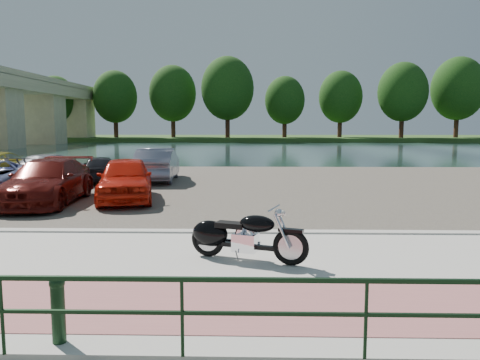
# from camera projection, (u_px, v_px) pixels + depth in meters

# --- Properties ---
(ground) EXTENTS (200.00, 200.00, 0.00)m
(ground) POSITION_uv_depth(u_px,v_px,m) (213.00, 260.00, 9.15)
(ground) COLOR #595447
(ground) RESTS_ON ground
(promenade) EXTENTS (60.00, 6.00, 0.10)m
(promenade) POSITION_uv_depth(u_px,v_px,m) (208.00, 274.00, 8.15)
(promenade) COLOR beige
(promenade) RESTS_ON ground
(pink_path) EXTENTS (60.00, 2.00, 0.01)m
(pink_path) POSITION_uv_depth(u_px,v_px,m) (198.00, 304.00, 6.65)
(pink_path) COLOR #A05A5D
(pink_path) RESTS_ON promenade
(kerb) EXTENTS (60.00, 0.30, 0.14)m
(kerb) POSITION_uv_depth(u_px,v_px,m) (220.00, 233.00, 11.13)
(kerb) COLOR beige
(kerb) RESTS_ON ground
(parking_lot) EXTENTS (60.00, 18.00, 0.04)m
(parking_lot) POSITION_uv_depth(u_px,v_px,m) (234.00, 186.00, 20.07)
(parking_lot) COLOR #403B33
(parking_lot) RESTS_ON ground
(river) EXTENTS (120.00, 40.00, 0.00)m
(river) POSITION_uv_depth(u_px,v_px,m) (244.00, 150.00, 48.86)
(river) COLOR #1A2F2D
(river) RESTS_ON ground
(far_bank) EXTENTS (120.00, 24.00, 0.60)m
(far_bank) POSITION_uv_depth(u_px,v_px,m) (247.00, 138.00, 80.59)
(far_bank) COLOR #244318
(far_bank) RESTS_ON ground
(railing) EXTENTS (24.04, 0.05, 0.90)m
(railing) POSITION_uv_depth(u_px,v_px,m) (182.00, 296.00, 5.09)
(railing) COLOR black
(railing) RESTS_ON promenade
(bollards) EXTENTS (10.68, 0.18, 0.81)m
(bollards) POSITION_uv_depth(u_px,v_px,m) (44.00, 306.00, 5.45)
(bollards) COLOR black
(bollards) RESTS_ON promenade
(far_trees) EXTENTS (70.25, 10.68, 12.52)m
(far_trees) POSITION_uv_depth(u_px,v_px,m) (275.00, 93.00, 73.47)
(far_trees) COLOR #3A1F15
(far_trees) RESTS_ON far_bank
(motorcycle) EXTENTS (2.25, 1.06, 1.05)m
(motorcycle) POSITION_uv_depth(u_px,v_px,m) (237.00, 236.00, 8.82)
(motorcycle) COLOR black
(motorcycle) RESTS_ON promenade
(car_3) EXTENTS (2.38, 5.15, 1.46)m
(car_3) POSITION_uv_depth(u_px,v_px,m) (47.00, 182.00, 15.44)
(car_3) COLOR #59110C
(car_3) RESTS_ON parking_lot
(car_4) EXTENTS (2.66, 4.68, 1.50)m
(car_4) POSITION_uv_depth(u_px,v_px,m) (125.00, 179.00, 16.05)
(car_4) COLOR red
(car_4) RESTS_ON parking_lot
(car_7) EXTENTS (2.85, 4.57, 1.23)m
(car_7) POSITION_uv_depth(u_px,v_px,m) (52.00, 167.00, 22.00)
(car_7) COLOR gray
(car_7) RESTS_ON parking_lot
(car_8) EXTENTS (2.35, 3.85, 1.23)m
(car_8) POSITION_uv_depth(u_px,v_px,m) (100.00, 168.00, 21.28)
(car_8) COLOR black
(car_8) RESTS_ON parking_lot
(car_9) EXTENTS (1.94, 4.75, 1.53)m
(car_9) POSITION_uv_depth(u_px,v_px,m) (158.00, 164.00, 21.70)
(car_9) COLOR slate
(car_9) RESTS_ON parking_lot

